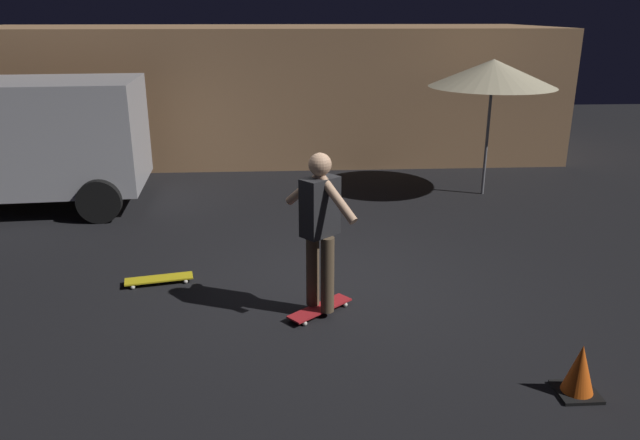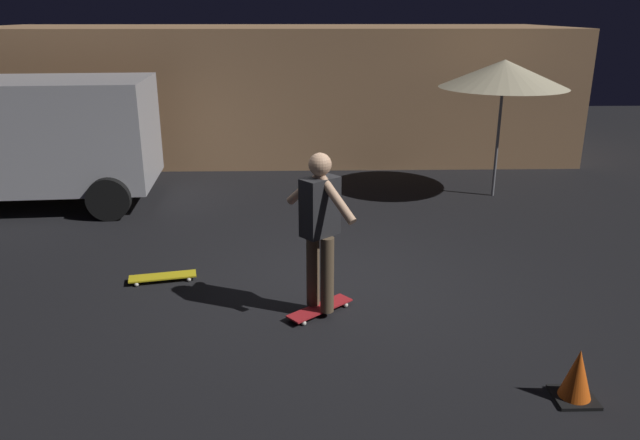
{
  "view_description": "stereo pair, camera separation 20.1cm",
  "coord_description": "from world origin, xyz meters",
  "px_view_note": "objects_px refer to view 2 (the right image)",
  "views": [
    {
      "loc": [
        -0.55,
        -6.4,
        3.04
      ],
      "look_at": [
        -0.19,
        -0.63,
        1.05
      ],
      "focal_mm": 34.1,
      "sensor_mm": 36.0,
      "label": 1
    },
    {
      "loc": [
        -0.35,
        -6.41,
        3.04
      ],
      "look_at": [
        -0.19,
        -0.63,
        1.05
      ],
      "focal_mm": 34.1,
      "sensor_mm": 36.0,
      "label": 2
    }
  ],
  "objects_px": {
    "skateboard_ridden": "(320,309)",
    "skater": "(320,221)",
    "patio_umbrella": "(504,74)",
    "traffic_cone": "(577,377)",
    "skateboard_spare": "(163,277)",
    "parked_van": "(5,135)"
  },
  "relations": [
    {
      "from": "patio_umbrella",
      "to": "skateboard_ridden",
      "type": "distance_m",
      "value": 5.67
    },
    {
      "from": "patio_umbrella",
      "to": "traffic_cone",
      "type": "xyz_separation_m",
      "value": [
        -1.06,
        -5.85,
        -1.86
      ]
    },
    {
      "from": "patio_umbrella",
      "to": "skater",
      "type": "height_order",
      "value": "patio_umbrella"
    },
    {
      "from": "skateboard_ridden",
      "to": "skateboard_spare",
      "type": "height_order",
      "value": "same"
    },
    {
      "from": "patio_umbrella",
      "to": "traffic_cone",
      "type": "height_order",
      "value": "patio_umbrella"
    },
    {
      "from": "patio_umbrella",
      "to": "skateboard_spare",
      "type": "bearing_deg",
      "value": -145.48
    },
    {
      "from": "skateboard_spare",
      "to": "skater",
      "type": "relative_size",
      "value": 0.48
    },
    {
      "from": "traffic_cone",
      "to": "patio_umbrella",
      "type": "bearing_deg",
      "value": 79.74
    },
    {
      "from": "patio_umbrella",
      "to": "skateboard_ridden",
      "type": "xyz_separation_m",
      "value": [
        -3.12,
        -4.28,
        -2.02
      ]
    },
    {
      "from": "skater",
      "to": "traffic_cone",
      "type": "height_order",
      "value": "skater"
    },
    {
      "from": "parked_van",
      "to": "traffic_cone",
      "type": "bearing_deg",
      "value": -38.48
    },
    {
      "from": "parked_van",
      "to": "skateboard_spare",
      "type": "xyz_separation_m",
      "value": [
        3.12,
        -3.16,
        -1.11
      ]
    },
    {
      "from": "skateboard_spare",
      "to": "skater",
      "type": "bearing_deg",
      "value": -25.06
    },
    {
      "from": "parked_van",
      "to": "skateboard_spare",
      "type": "distance_m",
      "value": 4.58
    },
    {
      "from": "skateboard_ridden",
      "to": "skater",
      "type": "bearing_deg",
      "value": 0.0
    },
    {
      "from": "skateboard_ridden",
      "to": "traffic_cone",
      "type": "distance_m",
      "value": 2.59
    },
    {
      "from": "parked_van",
      "to": "skater",
      "type": "xyz_separation_m",
      "value": [
        4.97,
        -4.03,
        -0.12
      ]
    },
    {
      "from": "parked_van",
      "to": "skateboard_spare",
      "type": "height_order",
      "value": "parked_van"
    },
    {
      "from": "parked_van",
      "to": "patio_umbrella",
      "type": "height_order",
      "value": "patio_umbrella"
    },
    {
      "from": "patio_umbrella",
      "to": "parked_van",
      "type": "bearing_deg",
      "value": -178.18
    },
    {
      "from": "patio_umbrella",
      "to": "skateboard_spare",
      "type": "relative_size",
      "value": 2.86
    },
    {
      "from": "skateboard_ridden",
      "to": "skater",
      "type": "distance_m",
      "value": 0.98
    }
  ]
}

